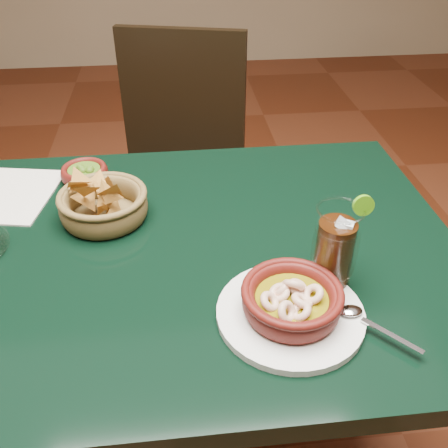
{
  "coord_description": "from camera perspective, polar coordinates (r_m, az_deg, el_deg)",
  "views": [
    {
      "loc": [
        0.06,
        -0.76,
        1.34
      ],
      "look_at": [
        0.14,
        -0.02,
        0.81
      ],
      "focal_mm": 40.0,
      "sensor_mm": 36.0,
      "label": 1
    }
  ],
  "objects": [
    {
      "name": "chip_basket",
      "position": [
        1.05,
        -13.62,
        2.15
      ],
      "size": [
        0.21,
        0.21,
        0.13
      ],
      "color": "brown",
      "rests_on": "dining_table"
    },
    {
      "name": "dining_chair",
      "position": [
        1.69,
        -5.27,
        6.17
      ],
      "size": [
        0.53,
        0.53,
        0.95
      ],
      "color": "black",
      "rests_on": "ground"
    },
    {
      "name": "shrimp_plate",
      "position": [
        0.81,
        7.72,
        -8.96
      ],
      "size": [
        0.3,
        0.24,
        0.08
      ],
      "color": "silver",
      "rests_on": "dining_table"
    },
    {
      "name": "paper_menu",
      "position": [
        1.21,
        -22.96,
        3.09
      ],
      "size": [
        0.21,
        0.25,
        0.0
      ],
      "color": "beige",
      "rests_on": "dining_table"
    },
    {
      "name": "cola_drink",
      "position": [
        0.85,
        12.52,
        -2.9
      ],
      "size": [
        0.16,
        0.16,
        0.18
      ],
      "color": "white",
      "rests_on": "dining_table"
    },
    {
      "name": "dining_table",
      "position": [
        1.03,
        -7.92,
        -7.04
      ],
      "size": [
        1.2,
        0.8,
        0.75
      ],
      "color": "black",
      "rests_on": "ground"
    },
    {
      "name": "guacamole_ramekin",
      "position": [
        1.2,
        -15.64,
        5.62
      ],
      "size": [
        0.13,
        0.13,
        0.04
      ],
      "color": "#440E0A",
      "rests_on": "dining_table"
    }
  ]
}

